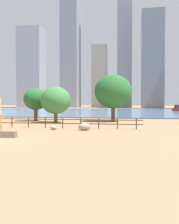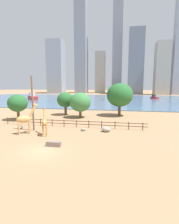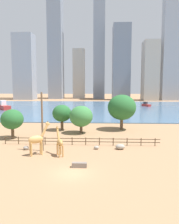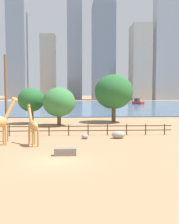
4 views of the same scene
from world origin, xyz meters
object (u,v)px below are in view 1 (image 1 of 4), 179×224
at_px(feeding_trough, 7,134).
at_px(tree_left_large, 113,92).
at_px(boulder_by_pole, 85,127).
at_px(boulder_small, 54,128).
at_px(tree_left_small, 36,99).
at_px(boat_ferry, 178,109).
at_px(tree_right_tall, 56,100).

bearing_deg(feeding_trough, tree_left_large, 72.86).
relative_size(boulder_by_pole, boulder_small, 1.91).
height_order(boulder_small, tree_left_large, tree_left_large).
relative_size(tree_left_large, tree_left_small, 1.39).
bearing_deg(boat_ferry, tree_left_large, -45.32).
height_order(boulder_small, boat_ferry, boat_ferry).
bearing_deg(boulder_small, boat_ferry, 72.89).
bearing_deg(boulder_small, feeding_trough, -103.71).
xyz_separation_m(feeding_trough, tree_left_large, (7.35, 23.83, 4.80)).
height_order(boulder_by_pole, tree_right_tall, tree_right_tall).
bearing_deg(boulder_by_pole, tree_left_small, 128.98).
bearing_deg(tree_right_tall, tree_left_large, 25.45).
distance_m(feeding_trough, tree_left_large, 25.40).
height_order(boulder_small, feeding_trough, feeding_trough).
distance_m(tree_left_small, boat_ferry, 68.14).
height_order(feeding_trough, tree_left_large, tree_left_large).
distance_m(boulder_small, tree_right_tall, 12.67).
bearing_deg(tree_right_tall, tree_left_small, 147.56).
xyz_separation_m(boulder_small, tree_left_small, (-8.00, 14.63, 3.54)).
height_order(tree_right_tall, tree_left_small, tree_right_tall).
relative_size(feeding_trough, tree_left_small, 0.31).
bearing_deg(boulder_small, tree_left_small, 118.66).
xyz_separation_m(tree_left_large, tree_left_small, (-13.42, -1.32, -1.30)).
distance_m(boulder_by_pole, tree_right_tall, 13.97).
bearing_deg(boat_ferry, tree_left_small, -55.89).
bearing_deg(tree_left_large, boat_ferry, 73.34).
relative_size(tree_left_large, boat_ferry, 1.50).
height_order(tree_left_large, boat_ferry, tree_left_large).
relative_size(boulder_by_pole, tree_left_small, 0.26).
bearing_deg(tree_left_large, tree_right_tall, -154.55).
bearing_deg(feeding_trough, tree_right_tall, 94.40).
xyz_separation_m(tree_right_tall, boat_ferry, (26.58, 63.44, -2.62)).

